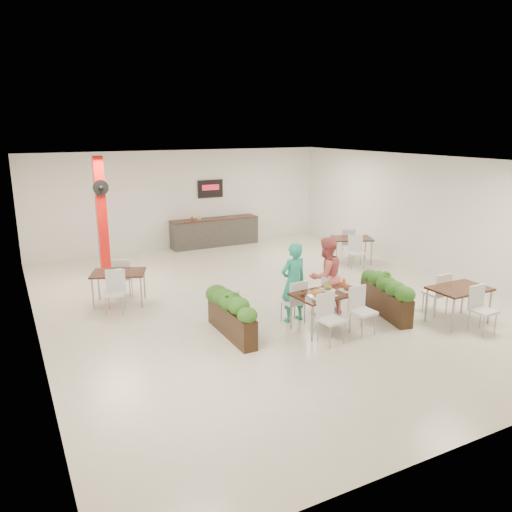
{
  "coord_description": "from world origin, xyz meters",
  "views": [
    {
      "loc": [
        -5.35,
        -9.71,
        3.93
      ],
      "look_at": [
        -0.36,
        -0.03,
        1.1
      ],
      "focal_mm": 35.0,
      "sensor_mm": 36.0,
      "label": 1
    }
  ],
  "objects": [
    {
      "name": "main_table",
      "position": [
        0.19,
        -2.04,
        0.64
      ],
      "size": [
        1.46,
        1.72,
        0.92
      ],
      "rotation": [
        0.0,
        0.0,
        0.08
      ],
      "color": "black",
      "rests_on": "ground"
    },
    {
      "name": "service_counter",
      "position": [
        1.0,
        5.65,
        0.49
      ],
      "size": [
        3.0,
        0.64,
        2.2
      ],
      "color": "#2F2D2A",
      "rests_on": "ground"
    },
    {
      "name": "side_table_c",
      "position": [
        2.77,
        -3.03,
        0.62
      ],
      "size": [
        1.2,
        1.62,
        0.92
      ],
      "rotation": [
        0.0,
        0.0,
        0.01
      ],
      "color": "black",
      "rests_on": "ground"
    },
    {
      "name": "planter_left",
      "position": [
        -1.66,
        -1.51,
        0.5
      ],
      "size": [
        0.41,
        1.82,
        0.94
      ],
      "rotation": [
        0.0,
        0.0,
        1.56
      ],
      "color": "black",
      "rests_on": "ground"
    },
    {
      "name": "red_column",
      "position": [
        -3.0,
        3.79,
        1.64
      ],
      "size": [
        0.4,
        0.41,
        3.2
      ],
      "color": "red",
      "rests_on": "ground"
    },
    {
      "name": "ground",
      "position": [
        0.0,
        0.0,
        0.0
      ],
      "size": [
        12.0,
        12.0,
        0.0
      ],
      "primitive_type": "plane",
      "color": "beige",
      "rests_on": "ground"
    },
    {
      "name": "side_table_a",
      "position": [
        -3.17,
        1.31,
        0.63
      ],
      "size": [
        1.37,
        1.66,
        0.92
      ],
      "rotation": [
        0.0,
        0.0,
        -0.37
      ],
      "color": "black",
      "rests_on": "ground"
    },
    {
      "name": "room_shell",
      "position": [
        0.0,
        0.0,
        2.01
      ],
      "size": [
        10.1,
        12.1,
        3.22
      ],
      "color": "white",
      "rests_on": "ground"
    },
    {
      "name": "diner_man",
      "position": [
        -0.2,
        -1.39,
        0.83
      ],
      "size": [
        0.64,
        0.45,
        1.67
      ],
      "primitive_type": "imported",
      "rotation": [
        0.0,
        0.0,
        3.23
      ],
      "color": "teal",
      "rests_on": "ground"
    },
    {
      "name": "side_table_b",
      "position": [
        3.76,
        1.77,
        0.63
      ],
      "size": [
        1.36,
        1.65,
        0.92
      ],
      "rotation": [
        0.0,
        0.0,
        -0.42
      ],
      "color": "black",
      "rests_on": "ground"
    },
    {
      "name": "planter_right",
      "position": [
        1.75,
        -2.0,
        0.49
      ],
      "size": [
        0.7,
        1.82,
        0.96
      ],
      "rotation": [
        0.0,
        0.0,
        1.36
      ],
      "color": "black",
      "rests_on": "ground"
    },
    {
      "name": "diner_woman",
      "position": [
        0.6,
        -1.39,
        0.85
      ],
      "size": [
        0.88,
        0.71,
        1.7
      ],
      "primitive_type": "imported",
      "rotation": [
        0.0,
        0.0,
        3.23
      ],
      "color": "#E66866",
      "rests_on": "ground"
    }
  ]
}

